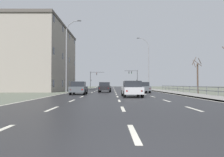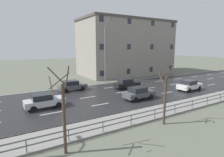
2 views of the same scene
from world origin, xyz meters
TOP-DOWN VIEW (x-y plane):
  - ground_plane at (0.00, 48.00)m, footprint 160.00×160.00m
  - guardrail at (9.85, 23.24)m, footprint 0.07×37.15m
  - street_lamp_left_bank at (-7.47, 30.33)m, footprint 2.34×0.24m
  - car_near_right at (-4.56, 23.02)m, footprint 1.88×4.12m
  - car_far_right at (1.40, 17.91)m, footprint 1.93×4.15m
  - car_mid_centre at (3.95, 28.78)m, footprint 1.97×4.17m
  - car_distant at (4.18, 38.31)m, footprint 2.03×4.20m
  - car_near_left at (-1.67, 30.89)m, footprint 1.97×4.17m
  - brick_building at (-15.21, 40.21)m, footprint 11.25×21.82m
  - bare_tree_near at (10.97, 17.35)m, footprint 1.51×1.50m
  - bare_tree_mid at (10.93, 25.88)m, footprint 1.25×1.38m

SIDE VIEW (x-z plane):
  - ground_plane at x=0.00m, z-range -0.12..0.00m
  - guardrail at x=9.85m, z-range 0.21..1.21m
  - car_near_right at x=-4.56m, z-range 0.02..1.59m
  - car_far_right at x=1.40m, z-range 0.02..1.59m
  - car_mid_centre at x=3.95m, z-range 0.02..1.59m
  - car_distant at x=4.18m, z-range 0.02..1.59m
  - car_near_left at x=-1.67m, z-range 0.02..1.59m
  - bare_tree_mid at x=10.93m, z-range -0.20..4.83m
  - bare_tree_near at x=10.97m, z-range -0.18..5.30m
  - street_lamp_left_bank at x=-7.47m, z-range -0.10..11.13m
  - brick_building at x=-15.21m, z-range 0.01..12.69m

